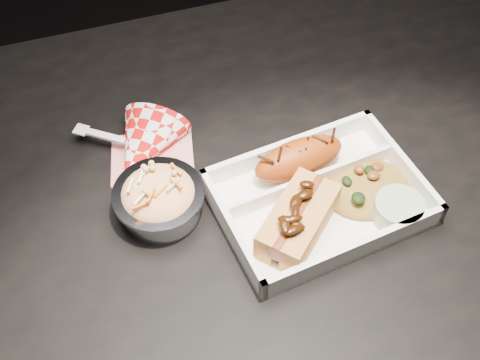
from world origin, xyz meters
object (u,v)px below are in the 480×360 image
object	(u,v)px
foil_coleslaw_cup	(159,197)
dining_table	(284,221)
fried_pastry	(299,158)
napkin_fork	(142,147)
food_tray	(318,200)
hotdog	(298,218)

from	to	relation	value
foil_coleslaw_cup	dining_table	bearing A→B (deg)	-2.74
dining_table	fried_pastry	bearing A→B (deg)	30.46
fried_pastry	napkin_fork	distance (m)	0.21
napkin_fork	dining_table	bearing A→B (deg)	4.52
dining_table	fried_pastry	world-z (taller)	fried_pastry
foil_coleslaw_cup	napkin_fork	world-z (taller)	napkin_fork
fried_pastry	foil_coleslaw_cup	distance (m)	0.19
foil_coleslaw_cup	food_tray	bearing A→B (deg)	-15.48
dining_table	food_tray	size ratio (longest dim) A/B	4.46
fried_pastry	hotdog	bearing A→B (deg)	-112.17
food_tray	napkin_fork	xyz separation A→B (m)	(-0.19, 0.15, 0.01)
dining_table	foil_coleslaw_cup	size ratio (longest dim) A/B	10.63
dining_table	food_tray	distance (m)	0.11
hotdog	napkin_fork	bearing A→B (deg)	87.22
dining_table	napkin_fork	world-z (taller)	napkin_fork
food_tray	foil_coleslaw_cup	bearing A→B (deg)	157.93
hotdog	foil_coleslaw_cup	bearing A→B (deg)	108.19
hotdog	foil_coleslaw_cup	world-z (taller)	same
hotdog	foil_coleslaw_cup	distance (m)	0.17
hotdog	fried_pastry	bearing A→B (deg)	25.51
fried_pastry	napkin_fork	size ratio (longest dim) A/B	0.79
food_tray	fried_pastry	xyz separation A→B (m)	(-0.01, 0.05, 0.02)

